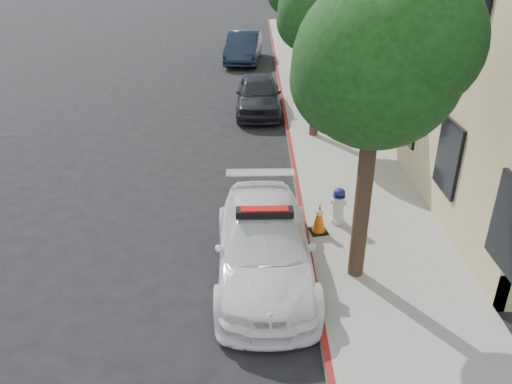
{
  "coord_description": "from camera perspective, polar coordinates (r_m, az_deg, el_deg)",
  "views": [
    {
      "loc": [
        0.93,
        -10.12,
        5.99
      ],
      "look_at": [
        0.94,
        -0.12,
        1.0
      ],
      "focal_mm": 35.0,
      "sensor_mm": 36.0,
      "label": 1
    }
  ],
  "objects": [
    {
      "name": "sidewalk",
      "position": [
        21.14,
        7.32,
        10.06
      ],
      "size": [
        3.2,
        50.0,
        0.15
      ],
      "primitive_type": "cube",
      "color": "gray",
      "rests_on": "ground"
    },
    {
      "name": "parked_car_far",
      "position": [
        28.98,
        -1.41,
        16.24
      ],
      "size": [
        2.12,
        5.08,
        1.63
      ],
      "primitive_type": "imported",
      "rotation": [
        0.0,
        0.0,
        -0.08
      ],
      "color": "#151F34",
      "rests_on": "ground"
    },
    {
      "name": "parked_car_mid",
      "position": [
        19.8,
        0.29,
        11.11
      ],
      "size": [
        1.74,
        4.27,
        1.45
      ],
      "primitive_type": "imported",
      "rotation": [
        0.0,
        0.0,
        0.01
      ],
      "color": "black",
      "rests_on": "ground"
    },
    {
      "name": "traffic_cone",
      "position": [
        11.21,
        7.24,
        -2.93
      ],
      "size": [
        0.46,
        0.46,
        0.74
      ],
      "rotation": [
        0.0,
        0.0,
        0.21
      ],
      "color": "black",
      "rests_on": "sidewalk"
    },
    {
      "name": "tree_near",
      "position": [
        8.52,
        13.95,
        14.16
      ],
      "size": [
        2.92,
        2.82,
        5.62
      ],
      "color": "black",
      "rests_on": "sidewalk"
    },
    {
      "name": "tree_mid",
      "position": [
        16.33,
        7.43,
        19.89
      ],
      "size": [
        2.77,
        2.64,
        5.43
      ],
      "color": "black",
      "rests_on": "sidewalk"
    },
    {
      "name": "curb_strip",
      "position": [
        21.0,
        3.08,
        10.13
      ],
      "size": [
        0.12,
        50.0,
        0.15
      ],
      "primitive_type": "cube",
      "color": "maroon",
      "rests_on": "ground"
    },
    {
      "name": "ground",
      "position": [
        11.79,
        -4.58,
        -4.09
      ],
      "size": [
        120.0,
        120.0,
        0.0
      ],
      "primitive_type": "plane",
      "color": "black",
      "rests_on": "ground"
    },
    {
      "name": "fire_hydrant",
      "position": [
        11.63,
        9.39,
        -1.59
      ],
      "size": [
        0.37,
        0.34,
        0.88
      ],
      "rotation": [
        0.0,
        0.0,
        -0.32
      ],
      "color": "silver",
      "rests_on": "sidewalk"
    },
    {
      "name": "police_car",
      "position": [
        9.86,
        0.95,
        -6.06
      ],
      "size": [
        2.02,
        4.7,
        1.5
      ],
      "rotation": [
        0.0,
        0.0,
        0.03
      ],
      "color": "white",
      "rests_on": "ground"
    }
  ]
}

